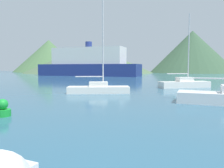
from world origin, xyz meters
name	(u,v)px	position (x,y,z in m)	size (l,w,h in m)	color
sailboat_middle	(99,88)	(-2.99, 18.54, 0.45)	(5.78, 2.95, 8.80)	white
sailboat_outer	(184,83)	(5.42, 25.51, 0.49)	(6.04, 3.84, 8.36)	white
ferry_distant	(89,64)	(-15.25, 56.19, 3.29)	(28.43, 11.26, 9.10)	navy
buoy_marker	(3,109)	(-5.20, 8.56, 0.34)	(0.73, 0.73, 0.84)	green
hill_west	(49,56)	(-48.26, 98.76, 7.73)	(33.06, 33.06, 15.47)	#476B42
hill_central	(89,59)	(-24.26, 86.82, 5.79)	(52.35, 52.35, 11.58)	#4C6647
hill_east	(192,52)	(17.77, 96.42, 8.76)	(34.78, 34.78, 17.51)	#38563D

